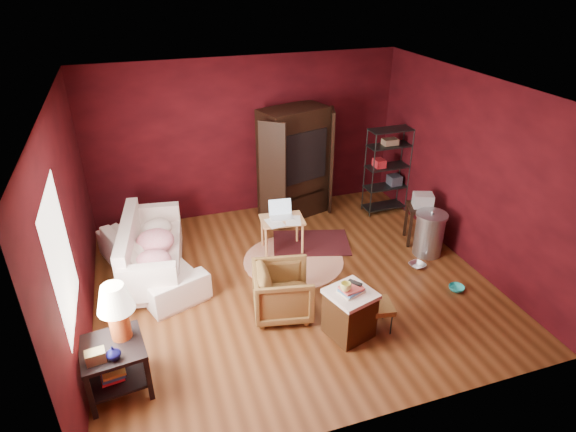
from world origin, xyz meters
name	(u,v)px	position (x,y,z in m)	size (l,w,h in m)	color
room	(290,197)	(-0.04, -0.01, 1.40)	(5.54, 5.04, 2.84)	brown
sofa	(149,252)	(-1.92, 0.84, 0.41)	(2.12, 0.62, 0.83)	white
armchair	(283,289)	(-0.34, -0.60, 0.38)	(0.74, 0.69, 0.76)	black
pet_bowl_steel	(418,260)	(1.95, -0.22, 0.12)	(0.24, 0.06, 0.24)	silver
pet_bowl_turquoise	(457,284)	(2.16, -0.92, 0.11)	(0.22, 0.07, 0.22)	#27B9B9
vase	(113,353)	(-2.40, -1.46, 0.68)	(0.15, 0.15, 0.15)	#0D0D44
mug	(346,286)	(0.23, -1.28, 0.78)	(0.13, 0.11, 0.13)	#F8F279
side_table	(115,330)	(-2.37, -1.20, 0.76)	(0.71, 0.71, 1.27)	black
sofa_cushions	(149,252)	(-1.92, 0.85, 0.40)	(1.03, 2.01, 0.81)	white
hamper	(350,312)	(0.32, -1.25, 0.33)	(0.65, 0.65, 0.73)	#482610
footstool	(378,307)	(0.70, -1.26, 0.32)	(0.42, 0.42, 0.37)	black
rug_round	(293,261)	(0.20, 0.53, 0.01)	(1.85, 1.85, 0.01)	beige
rug_oriental	(311,243)	(0.65, 0.93, 0.02)	(1.43, 1.14, 0.01)	#54161C
laptop_desk	(282,222)	(0.13, 0.91, 0.51)	(0.72, 0.58, 0.83)	#EEAA6C
tv_armoire	(294,162)	(0.73, 2.05, 1.03)	(1.49, 1.09, 1.98)	black
wire_shelving	(388,167)	(2.38, 1.66, 0.87)	(0.78, 0.35, 1.59)	#293230
small_stand	(422,206)	(2.36, 0.45, 0.65)	(0.56, 0.56, 0.87)	black
trash_can	(429,234)	(2.30, 0.08, 0.36)	(0.58, 0.58, 0.77)	#AEAFB6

